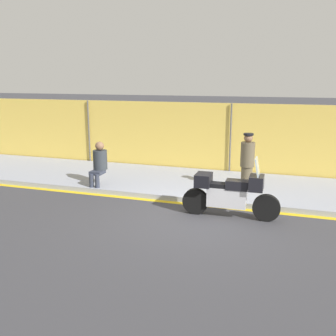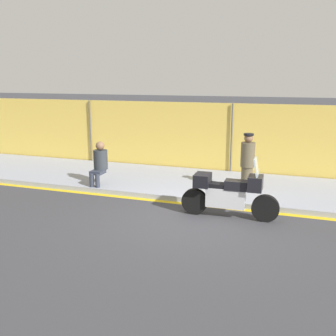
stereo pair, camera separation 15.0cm
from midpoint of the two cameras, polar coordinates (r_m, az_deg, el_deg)
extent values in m
plane|color=#38383D|center=(9.32, 3.78, -7.42)|extent=(120.00, 120.00, 0.00)
cube|color=#8E93A3|center=(11.92, 7.17, -2.56)|extent=(39.54, 3.40, 0.14)
cube|color=gold|center=(10.26, 5.21, -5.49)|extent=(39.54, 0.18, 0.01)
cube|color=gold|center=(13.40, 8.79, 4.12)|extent=(37.57, 0.08, 2.42)
cylinder|color=#4C4C51|center=(15.10, -11.67, 5.00)|extent=(0.05, 0.05, 2.42)
cylinder|color=#4C4C51|center=(13.30, 8.72, 4.05)|extent=(0.05, 0.05, 2.42)
cylinder|color=black|center=(9.36, 13.63, -5.64)|extent=(0.64, 0.15, 0.63)
cylinder|color=black|center=(9.58, 3.57, -4.84)|extent=(0.64, 0.15, 0.63)
cube|color=silver|center=(9.39, 8.07, -4.22)|extent=(0.93, 0.30, 0.47)
cube|color=black|center=(9.27, 9.56, -2.42)|extent=(0.53, 0.32, 0.22)
cube|color=black|center=(9.33, 7.51, -2.51)|extent=(0.61, 0.29, 0.10)
cube|color=black|center=(9.21, 12.26, -2.13)|extent=(0.33, 0.48, 0.34)
cube|color=silver|center=(9.12, 12.38, 0.17)|extent=(0.11, 0.42, 0.42)
cube|color=black|center=(9.39, 4.71, -1.71)|extent=(0.37, 0.51, 0.30)
cylinder|color=brown|center=(11.24, 10.95, -1.48)|extent=(0.32, 0.32, 0.68)
cylinder|color=brown|center=(11.09, 11.10, 1.94)|extent=(0.39, 0.39, 0.68)
sphere|color=brown|center=(11.01, 11.20, 4.30)|extent=(0.24, 0.24, 0.24)
cylinder|color=black|center=(10.99, 11.23, 4.82)|extent=(0.28, 0.28, 0.05)
cylinder|color=#2D3342|center=(11.59, -11.42, -1.78)|extent=(0.13, 0.13, 0.40)
cylinder|color=#2D3342|center=(11.50, -10.61, -1.85)|extent=(0.13, 0.13, 0.40)
cube|color=#2D3342|center=(11.67, -10.58, -0.62)|extent=(0.35, 0.40, 0.10)
cylinder|color=#2D3338|center=(11.77, -10.18, 1.18)|extent=(0.41, 0.41, 0.57)
sphere|color=brown|center=(11.69, -10.26, 3.16)|extent=(0.26, 0.26, 0.26)
camera|label=1|loc=(0.07, -90.39, -0.09)|focal=42.00mm
camera|label=2|loc=(0.07, 89.61, 0.09)|focal=42.00mm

